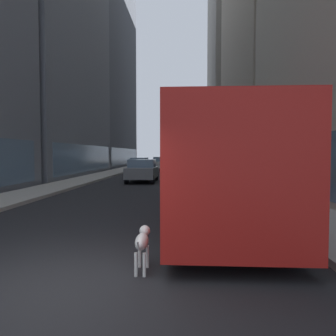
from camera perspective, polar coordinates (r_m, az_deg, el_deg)
The scene contains 14 objects.
ground_plane at distance 39.58m, azimuth 0.59°, elevation -0.29°, with size 120.00×120.00×0.00m, color #232326.
sidewalk_left at distance 40.26m, azimuth -7.54°, elevation -0.16°, with size 2.40×110.00×0.15m, color #ADA89E.
sidewalk_right at distance 39.71m, azimuth 8.84°, elevation -0.20°, with size 2.40×110.00×0.15m, color #ADA89E.
building_left_far at distance 51.90m, azimuth -12.98°, elevation 19.57°, with size 9.03×20.72×34.39m.
building_right_mid at distance 39.49m, azimuth 19.36°, elevation 22.93°, with size 9.88×22.66×31.65m.
building_right_far at distance 61.79m, azimuth 13.14°, elevation 16.87°, with size 11.08×20.02×34.57m.
transit_bus at distance 10.58m, azimuth 8.10°, elevation 1.23°, with size 2.78×11.53×3.05m.
car_yellow_taxi at distance 21.17m, azimuth 5.74°, elevation -0.65°, with size 1.72×3.94×1.62m.
car_white_van at distance 38.67m, azimuth -1.25°, elevation 0.86°, with size 1.90×4.28×1.62m.
car_grey_wagon at distance 22.32m, azimuth -4.68°, elevation -0.47°, with size 1.94×4.03×1.62m.
car_silver_sedan at distance 31.65m, azimuth -5.21°, elevation 0.45°, with size 1.72×4.42×1.62m.
car_red_coupe at distance 43.29m, azimuth 4.54°, elevation 1.04°, with size 1.93×4.02×1.62m.
box_truck at distance 35.09m, azimuth 4.81°, elevation 2.05°, with size 2.30×7.50×3.05m.
dalmatian_dog at distance 5.59m, azimuth -4.70°, elevation -13.17°, with size 0.22×0.96×0.72m.
Camera 1 is at (1.93, -4.48, 2.04)m, focal length 33.46 mm.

